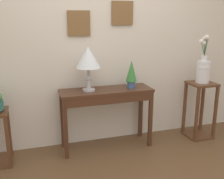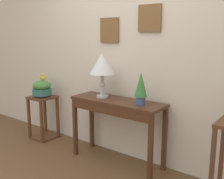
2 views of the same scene
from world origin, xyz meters
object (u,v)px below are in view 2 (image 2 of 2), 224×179
table_lamp (102,65)px  potted_plant_on_console (141,87)px  console_table (116,110)px  pedestal_stand_left (43,117)px  planter_bowl_wide_left (42,88)px

table_lamp → potted_plant_on_console: size_ratio=1.53×
console_table → table_lamp: 0.56m
table_lamp → potted_plant_on_console: table_lamp is taller
pedestal_stand_left → potted_plant_on_console: bearing=0.6°
console_table → table_lamp: (-0.22, 0.02, 0.51)m
potted_plant_on_console → planter_bowl_wide_left: (-1.66, -0.02, -0.21)m
pedestal_stand_left → planter_bowl_wide_left: 0.44m
console_table → table_lamp: size_ratio=2.14×
console_table → pedestal_stand_left: console_table is taller
potted_plant_on_console → pedestal_stand_left: size_ratio=0.55×
console_table → potted_plant_on_console: potted_plant_on_console is taller
pedestal_stand_left → planter_bowl_wide_left: planter_bowl_wide_left is taller
table_lamp → planter_bowl_wide_left: size_ratio=1.61×
console_table → pedestal_stand_left: bearing=-179.5°
pedestal_stand_left → planter_bowl_wide_left: size_ratio=1.92×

